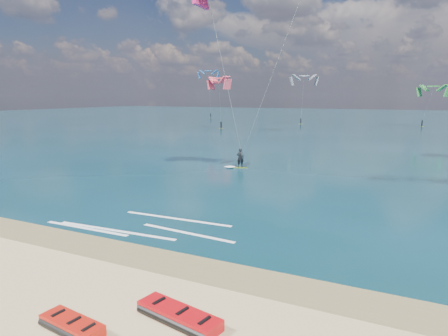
# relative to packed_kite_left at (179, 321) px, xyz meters

# --- Properties ---
(ground) EXTENTS (320.00, 320.00, 0.00)m
(ground) POSITION_rel_packed_kite_left_xyz_m (-6.70, 40.70, 0.00)
(ground) COLOR tan
(ground) RESTS_ON ground
(wet_sand_strip) EXTENTS (320.00, 2.40, 0.01)m
(wet_sand_strip) POSITION_rel_packed_kite_left_xyz_m (-6.70, 3.70, 0.00)
(wet_sand_strip) COLOR brown
(wet_sand_strip) RESTS_ON ground
(sea) EXTENTS (320.00, 200.00, 0.04)m
(sea) POSITION_rel_packed_kite_left_xyz_m (-6.70, 104.70, 0.02)
(sea) COLOR #092D33
(sea) RESTS_ON ground
(packed_kite_left) EXTENTS (3.33, 1.79, 0.44)m
(packed_kite_left) POSITION_rel_packed_kite_left_xyz_m (0.00, 0.00, 0.00)
(packed_kite_left) COLOR red
(packed_kite_left) RESTS_ON ground
(packed_kite_mid) EXTENTS (2.49, 1.38, 0.40)m
(packed_kite_mid) POSITION_rel_packed_kite_left_xyz_m (-2.63, -1.82, 0.00)
(packed_kite_mid) COLOR red
(packed_kite_mid) RESTS_ON ground
(kitesurfer_main) EXTENTS (12.33, 9.37, 17.94)m
(kitesurfer_main) POSITION_rel_packed_kite_left_xyz_m (-6.66, 21.30, 9.06)
(kitesurfer_main) COLOR #99CA17
(kitesurfer_main) RESTS_ON sea
(shoreline_foam) EXTENTS (10.64, 3.92, 0.01)m
(shoreline_foam) POSITION_rel_packed_kite_left_xyz_m (-6.52, 6.74, 0.04)
(shoreline_foam) COLOR white
(shoreline_foam) RESTS_ON ground
(distant_kites) EXTENTS (84.72, 38.01, 14.09)m
(distant_kites) POSITION_rel_packed_kite_left_xyz_m (-13.80, 81.06, 5.87)
(distant_kites) COLOR #265CA7
(distant_kites) RESTS_ON ground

